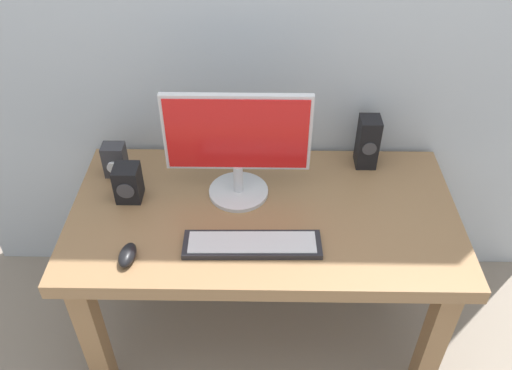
{
  "coord_description": "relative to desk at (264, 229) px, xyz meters",
  "views": [
    {
      "loc": [
        -0.01,
        -1.45,
        2.03
      ],
      "look_at": [
        -0.03,
        0.0,
        0.83
      ],
      "focal_mm": 37.09,
      "sensor_mm": 36.0,
      "label": 1
    }
  ],
  "objects": [
    {
      "name": "keyboard_primary",
      "position": [
        -0.04,
        -0.19,
        0.11
      ],
      "size": [
        0.48,
        0.13,
        0.02
      ],
      "color": "#232328",
      "rests_on": "desk"
    },
    {
      "name": "audio_controller",
      "position": [
        -0.59,
        0.21,
        0.17
      ],
      "size": [
        0.09,
        0.08,
        0.14
      ],
      "color": "#333338",
      "rests_on": "desk"
    },
    {
      "name": "speaker_left",
      "position": [
        -0.51,
        0.06,
        0.17
      ],
      "size": [
        0.09,
        0.1,
        0.14
      ],
      "color": "black",
      "rests_on": "desk"
    },
    {
      "name": "speaker_right",
      "position": [
        0.41,
        0.29,
        0.21
      ],
      "size": [
        0.08,
        0.1,
        0.22
      ],
      "color": "black",
      "rests_on": "desk"
    },
    {
      "name": "monitor",
      "position": [
        -0.1,
        0.1,
        0.33
      ],
      "size": [
        0.53,
        0.23,
        0.43
      ],
      "color": "silver",
      "rests_on": "desk"
    },
    {
      "name": "desk",
      "position": [
        0.0,
        0.0,
        0.0
      ],
      "size": [
        1.44,
        0.75,
        0.71
      ],
      "color": "#936D47",
      "rests_on": "ground_plane"
    },
    {
      "name": "ground_plane",
      "position": [
        0.0,
        0.0,
        -0.61
      ],
      "size": [
        6.0,
        6.0,
        0.0
      ],
      "primitive_type": "plane",
      "color": "gray"
    },
    {
      "name": "mouse",
      "position": [
        -0.45,
        -0.25,
        0.12
      ],
      "size": [
        0.06,
        0.11,
        0.04
      ],
      "primitive_type": "ellipsoid",
      "rotation": [
        0.0,
        0.0,
        -0.09
      ],
      "color": "black",
      "rests_on": "desk"
    }
  ]
}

